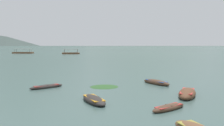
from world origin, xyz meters
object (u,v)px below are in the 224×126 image
Objects in this scene: rowboat_5 at (169,108)px; rowboat_3 at (94,100)px; rowboat_9 at (156,82)px; ferry_0 at (71,53)px; rowboat_0 at (47,87)px; ferry_1 at (23,53)px; rowboat_8 at (187,93)px.

rowboat_3 is at bearing 163.85° from rowboat_5.
ferry_0 is (-32.76, 83.25, 0.25)m from rowboat_9.
rowboat_0 is 0.30× the size of ferry_1.
ferry_0 is (-34.82, 89.31, 0.21)m from rowboat_8.
ferry_1 reaches higher than rowboat_9.
rowboat_5 is at bearing -90.81° from rowboat_9.
ferry_0 is (-27.15, 92.10, 0.27)m from rowboat_3.
rowboat_0 is 0.83× the size of rowboat_3.
rowboat_9 is 0.44× the size of ferry_0.
rowboat_0 is at bearing -62.43° from ferry_1.
ferry_1 is (-53.96, 97.49, 0.27)m from rowboat_3.
rowboat_0 is at bearing -163.07° from rowboat_9.
rowboat_5 is 10.43m from rowboat_9.
ferry_1 reaches higher than rowboat_8.
rowboat_8 is at bearing -71.19° from rowboat_9.
ferry_1 reaches higher than rowboat_0.
rowboat_3 is 5.69m from rowboat_5.
ferry_1 is (-26.81, 5.39, -0.00)m from ferry_0.
rowboat_9 is 89.46m from ferry_0.
rowboat_0 is 1.09× the size of rowboat_5.
rowboat_8 is at bearing 19.96° from rowboat_3.
rowboat_3 is 111.43m from ferry_1.
ferry_1 is (-61.64, 94.70, 0.21)m from rowboat_8.
rowboat_5 is at bearing -59.05° from ferry_1.
rowboat_9 is at bearing 57.61° from rowboat_3.
ferry_0 is (-32.61, 93.68, 0.31)m from rowboat_5.
rowboat_0 is at bearing 148.51° from rowboat_5.
rowboat_3 is 0.36× the size of ferry_1.
ferry_0 reaches higher than rowboat_9.
rowboat_5 is 0.76× the size of rowboat_9.
ferry_1 is at bearing 168.63° from ferry_0.
rowboat_0 is 0.36× the size of ferry_0.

